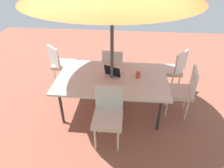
{
  "coord_description": "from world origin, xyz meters",
  "views": [
    {
      "loc": [
        -0.3,
        3.12,
        2.63
      ],
      "look_at": [
        0.0,
        0.0,
        0.59
      ],
      "focal_mm": 31.91,
      "sensor_mm": 36.0,
      "label": 1
    }
  ],
  "objects_px": {
    "dining_table": "(112,79)",
    "chair_southwest": "(173,69)",
    "laptop": "(114,73)",
    "cup": "(138,75)",
    "chair_southeast": "(61,63)",
    "chair_south": "(113,67)",
    "chair_north": "(108,114)",
    "chair_west": "(183,90)"
  },
  "relations": [
    {
      "from": "chair_west",
      "to": "cup",
      "type": "xyz_separation_m",
      "value": [
        0.84,
        -0.04,
        0.25
      ]
    },
    {
      "from": "dining_table",
      "to": "chair_west",
      "type": "xyz_separation_m",
      "value": [
        -1.31,
        -0.0,
        -0.15
      ]
    },
    {
      "from": "cup",
      "to": "laptop",
      "type": "bearing_deg",
      "value": -6.1
    },
    {
      "from": "chair_west",
      "to": "chair_southeast",
      "type": "bearing_deg",
      "value": -100.29
    },
    {
      "from": "chair_west",
      "to": "chair_southwest",
      "type": "height_order",
      "value": "same"
    },
    {
      "from": "chair_west",
      "to": "chair_southeast",
      "type": "distance_m",
      "value": 2.71
    },
    {
      "from": "dining_table",
      "to": "chair_north",
      "type": "xyz_separation_m",
      "value": [
        -0.02,
        0.79,
        -0.15
      ]
    },
    {
      "from": "dining_table",
      "to": "chair_south",
      "type": "xyz_separation_m",
      "value": [
        0.04,
        -0.77,
        -0.15
      ]
    },
    {
      "from": "chair_southeast",
      "to": "chair_south",
      "type": "bearing_deg",
      "value": -141.18
    },
    {
      "from": "chair_north",
      "to": "chair_south",
      "type": "relative_size",
      "value": 1.0
    },
    {
      "from": "chair_north",
      "to": "laptop",
      "type": "xyz_separation_m",
      "value": [
        -0.01,
        -0.88,
        0.24
      ]
    },
    {
      "from": "dining_table",
      "to": "chair_north",
      "type": "bearing_deg",
      "value": 91.14
    },
    {
      "from": "chair_southeast",
      "to": "dining_table",
      "type": "bearing_deg",
      "value": -171.58
    },
    {
      "from": "dining_table",
      "to": "chair_southwest",
      "type": "relative_size",
      "value": 2.06
    },
    {
      "from": "chair_north",
      "to": "chair_west",
      "type": "bearing_deg",
      "value": 32.04
    },
    {
      "from": "chair_southwest",
      "to": "chair_southeast",
      "type": "xyz_separation_m",
      "value": [
        2.53,
        -0.03,
        0.0
      ]
    },
    {
      "from": "chair_southeast",
      "to": "cup",
      "type": "bearing_deg",
      "value": -162.64
    },
    {
      "from": "chair_south",
      "to": "chair_southeast",
      "type": "relative_size",
      "value": 1.0
    },
    {
      "from": "dining_table",
      "to": "chair_southwest",
      "type": "bearing_deg",
      "value": -147.5
    },
    {
      "from": "chair_west",
      "to": "chair_north",
      "type": "xyz_separation_m",
      "value": [
        1.29,
        0.79,
        0.0
      ]
    },
    {
      "from": "chair_west",
      "to": "laptop",
      "type": "distance_m",
      "value": 1.31
    },
    {
      "from": "laptop",
      "to": "dining_table",
      "type": "bearing_deg",
      "value": 99.08
    },
    {
      "from": "chair_southeast",
      "to": "chair_southwest",
      "type": "bearing_deg",
      "value": -138.75
    },
    {
      "from": "cup",
      "to": "chair_southwest",
      "type": "bearing_deg",
      "value": -135.98
    },
    {
      "from": "cup",
      "to": "chair_south",
      "type": "bearing_deg",
      "value": -54.79
    },
    {
      "from": "chair_southwest",
      "to": "laptop",
      "type": "bearing_deg",
      "value": -21.35
    },
    {
      "from": "dining_table",
      "to": "laptop",
      "type": "relative_size",
      "value": 5.15
    },
    {
      "from": "laptop",
      "to": "cup",
      "type": "relative_size",
      "value": 3.52
    },
    {
      "from": "chair_southwest",
      "to": "chair_south",
      "type": "height_order",
      "value": "same"
    },
    {
      "from": "chair_southwest",
      "to": "chair_south",
      "type": "xyz_separation_m",
      "value": [
        1.3,
        0.03,
        0.0
      ]
    },
    {
      "from": "chair_north",
      "to": "chair_southwest",
      "type": "relative_size",
      "value": 1.0
    },
    {
      "from": "laptop",
      "to": "chair_north",
      "type": "bearing_deg",
      "value": 113.16
    },
    {
      "from": "dining_table",
      "to": "chair_north",
      "type": "relative_size",
      "value": 2.06
    },
    {
      "from": "chair_southeast",
      "to": "cup",
      "type": "height_order",
      "value": "chair_southeast"
    },
    {
      "from": "chair_west",
      "to": "chair_south",
      "type": "distance_m",
      "value": 1.56
    },
    {
      "from": "chair_west",
      "to": "chair_south",
      "type": "relative_size",
      "value": 1.0
    },
    {
      "from": "dining_table",
      "to": "chair_west",
      "type": "height_order",
      "value": "chair_west"
    },
    {
      "from": "chair_west",
      "to": "chair_southwest",
      "type": "xyz_separation_m",
      "value": [
        0.05,
        -0.8,
        0.0
      ]
    },
    {
      "from": "dining_table",
      "to": "chair_southwest",
      "type": "height_order",
      "value": "chair_southwest"
    },
    {
      "from": "chair_west",
      "to": "cup",
      "type": "relative_size",
      "value": 8.81
    },
    {
      "from": "chair_west",
      "to": "chair_north",
      "type": "bearing_deg",
      "value": -50.8
    },
    {
      "from": "cup",
      "to": "chair_north",
      "type": "bearing_deg",
      "value": 61.19
    }
  ]
}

